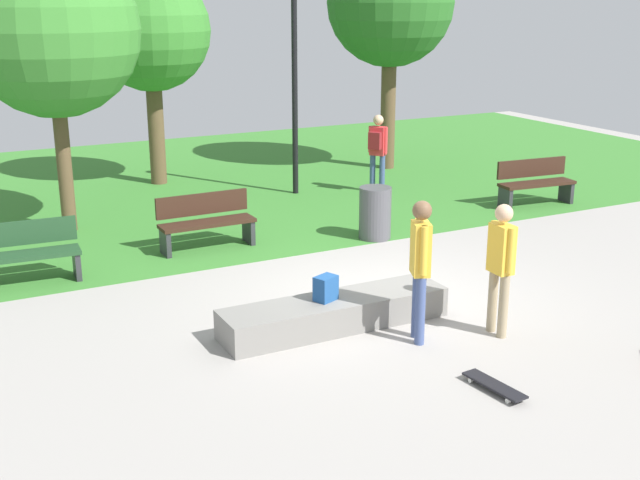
% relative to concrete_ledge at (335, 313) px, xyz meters
% --- Properties ---
extents(ground_plane, '(28.00, 28.00, 0.00)m').
position_rel_concrete_ledge_xyz_m(ground_plane, '(1.07, 0.59, -0.19)').
color(ground_plane, '#9E9993').
extents(grass_lawn, '(26.60, 11.70, 0.01)m').
position_rel_concrete_ledge_xyz_m(grass_lawn, '(1.07, 8.74, -0.19)').
color(grass_lawn, '#387A2D').
rests_on(grass_lawn, ground_plane).
extents(concrete_ledge, '(3.02, 0.70, 0.39)m').
position_rel_concrete_ledge_xyz_m(concrete_ledge, '(0.00, 0.00, 0.00)').
color(concrete_ledge, gray).
rests_on(concrete_ledge, ground_plane).
extents(backpack_on_ledge, '(0.33, 0.29, 0.32)m').
position_rel_concrete_ledge_xyz_m(backpack_on_ledge, '(-0.13, 0.01, 0.35)').
color(backpack_on_ledge, '#1E4C8C').
rests_on(backpack_on_ledge, concrete_ledge).
extents(skater_performing_trick, '(0.31, 0.40, 1.77)m').
position_rel_concrete_ledge_xyz_m(skater_performing_trick, '(0.71, -0.83, 0.85)').
color(skater_performing_trick, '#3F5184').
rests_on(skater_performing_trick, ground_plane).
extents(skater_watching, '(0.22, 0.43, 1.68)m').
position_rel_concrete_ledge_xyz_m(skater_watching, '(1.70, -1.12, 0.79)').
color(skater_watching, tan).
rests_on(skater_watching, ground_plane).
extents(skateboard_by_ledge, '(0.28, 0.82, 0.08)m').
position_rel_concrete_ledge_xyz_m(skateboard_by_ledge, '(0.69, -2.33, -0.13)').
color(skateboard_by_ledge, black).
rests_on(skateboard_by_ledge, ground_plane).
extents(park_bench_far_right, '(1.64, 0.62, 0.91)m').
position_rel_concrete_ledge_xyz_m(park_bench_far_right, '(6.57, 3.70, 0.29)').
color(park_bench_far_right, '#331E14').
rests_on(park_bench_far_right, ground_plane).
extents(park_bench_center_lawn, '(1.63, 0.57, 0.91)m').
position_rel_concrete_ledge_xyz_m(park_bench_center_lawn, '(-3.27, 3.55, 0.29)').
color(park_bench_center_lawn, '#1E4223').
rests_on(park_bench_center_lawn, ground_plane).
extents(park_bench_near_path, '(1.61, 0.49, 0.91)m').
position_rel_concrete_ledge_xyz_m(park_bench_near_path, '(-0.30, 3.97, 0.29)').
color(park_bench_near_path, '#331E14').
rests_on(park_bench_near_path, ground_plane).
extents(tree_leaning_ash, '(2.96, 2.96, 5.00)m').
position_rel_concrete_ledge_xyz_m(tree_leaning_ash, '(-2.14, 6.10, 3.31)').
color(tree_leaning_ash, brown).
rests_on(tree_leaning_ash, grass_lawn).
extents(tree_young_birch, '(2.58, 2.58, 4.63)m').
position_rel_concrete_ledge_xyz_m(tree_young_birch, '(0.40, 9.08, 3.11)').
color(tree_young_birch, brown).
rests_on(tree_young_birch, grass_lawn).
extents(tree_broad_elm, '(2.96, 2.96, 5.38)m').
position_rel_concrete_ledge_xyz_m(tree_broad_elm, '(5.85, 8.15, 3.67)').
color(tree_broad_elm, brown).
rests_on(tree_broad_elm, grass_lawn).
extents(lamp_post, '(0.28, 0.28, 4.37)m').
position_rel_concrete_ledge_xyz_m(lamp_post, '(2.72, 6.80, 2.45)').
color(lamp_post, black).
rests_on(lamp_post, ground_plane).
extents(trash_bin, '(0.56, 0.56, 0.91)m').
position_rel_concrete_ledge_xyz_m(trash_bin, '(2.49, 3.15, 0.26)').
color(trash_bin, '#4C4C51').
rests_on(trash_bin, ground_plane).
extents(pedestrian_with_backpack, '(0.45, 0.44, 1.66)m').
position_rel_concrete_ledge_xyz_m(pedestrian_with_backpack, '(4.30, 6.07, 0.80)').
color(pedestrian_with_backpack, '#3F5184').
rests_on(pedestrian_with_backpack, ground_plane).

